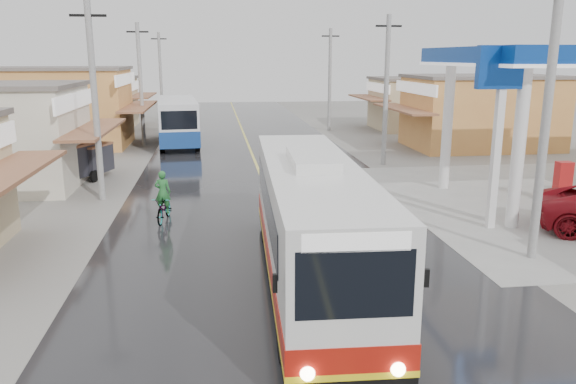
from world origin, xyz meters
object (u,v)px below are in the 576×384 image
object	(u,v)px
tricycle_near	(91,159)
cyclist	(164,205)
second_bus	(178,120)
tricycle_far	(73,160)
coach_bus	(311,222)

from	to	relation	value
tricycle_near	cyclist	bearing A→B (deg)	-43.40
second_bus	tricycle_far	bearing A→B (deg)	-115.21
cyclist	tricycle_far	xyz separation A→B (m)	(-4.79, 7.20, 0.44)
cyclist	tricycle_near	world-z (taller)	cyclist
tricycle_far	tricycle_near	bearing A→B (deg)	78.37
cyclist	tricycle_near	xyz separation A→B (m)	(-4.14, 8.14, 0.33)
second_bus	tricycle_near	xyz separation A→B (m)	(-3.59, -10.46, -0.68)
cyclist	tricycle_far	bearing A→B (deg)	132.64
tricycle_near	second_bus	bearing A→B (deg)	90.69
tricycle_near	tricycle_far	distance (m)	1.15
cyclist	tricycle_near	distance (m)	9.14
second_bus	tricycle_far	distance (m)	12.17
coach_bus	tricycle_near	xyz separation A→B (m)	(-8.46, 14.41, -0.71)
cyclist	coach_bus	bearing A→B (deg)	-46.49
tricycle_near	tricycle_far	bearing A→B (deg)	-105.06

